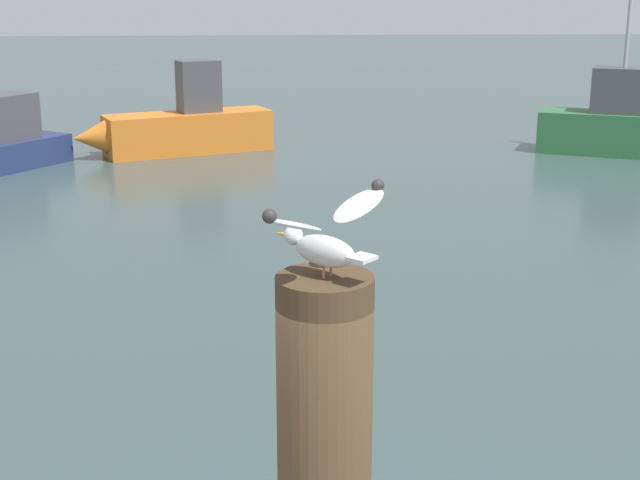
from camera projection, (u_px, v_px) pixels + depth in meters
mooring_post at (325, 421)px, 3.03m from camera, size 0.32×0.32×1.02m
seagull at (324, 237)px, 2.86m from camera, size 0.46×0.48×0.27m
boat_orange at (175, 127)px, 19.07m from camera, size 4.21×2.41×1.92m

